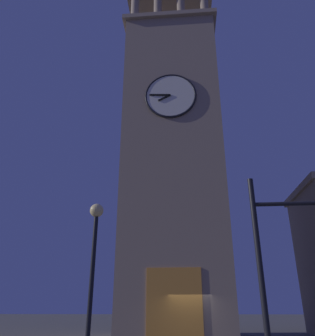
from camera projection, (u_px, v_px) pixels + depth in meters
clocktower at (174, 162)px, 26.81m from camera, size 7.71×8.55×31.23m
traffic_signal_mid at (296, 245)px, 9.20m from camera, size 3.20×0.41×5.33m
street_lamp at (94, 250)px, 10.46m from camera, size 0.44×0.44×4.93m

